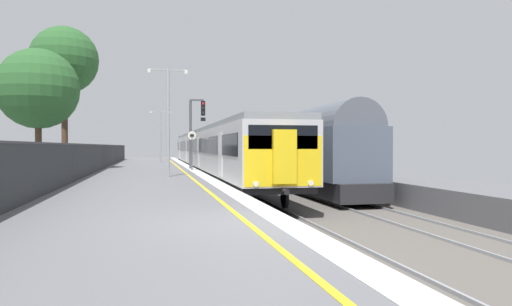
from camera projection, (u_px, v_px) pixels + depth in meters
The scene contains 9 objects.
ground at pixel (385, 247), 9.98m from camera, with size 17.40×110.00×1.21m.
commuter_train_at_platform at pixel (210, 150), 35.67m from camera, with size 2.83×41.39×3.81m.
freight_train_adjacent_track at pixel (238, 147), 46.38m from camera, with size 2.60×57.05×4.45m.
signal_gantry at pixel (195, 125), 31.95m from camera, with size 1.10×0.24×4.71m.
speed_limit_sign at pixel (192, 145), 29.54m from camera, with size 0.59×0.08×2.49m.
platform_lamp_mid at pixel (168, 112), 23.39m from camera, with size 2.00×0.20×5.40m.
platform_lamp_far at pixel (160, 131), 46.28m from camera, with size 2.00×0.20×5.04m.
background_tree_left at pixel (62, 63), 30.59m from camera, with size 4.41×4.31×9.26m.
background_tree_centre at pixel (38, 92), 26.46m from camera, with size 4.49×4.49×6.99m.
Camera 1 is at (-2.17, -9.13, 1.51)m, focal length 33.13 mm.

